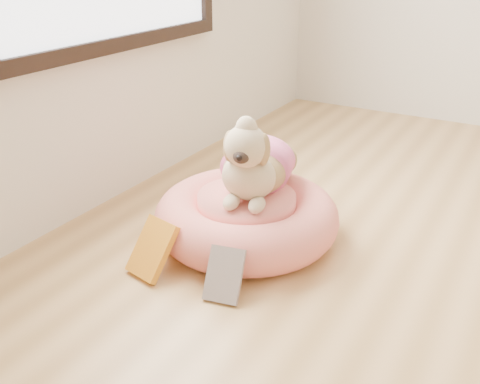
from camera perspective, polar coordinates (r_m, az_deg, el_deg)
The scene contains 4 objects.
pet_bed at distance 2.06m, azimuth 0.70°, elevation -2.70°, with size 0.71×0.71×0.18m.
dog at distance 1.98m, azimuth 1.64°, elevation 4.52°, with size 0.32×0.47×0.34m, color olive, non-canonical shape.
book_yellow at distance 1.87m, azimuth -9.33°, elevation -6.00°, with size 0.14×0.03×0.21m, color yellow.
book_white at distance 1.74m, azimuth -1.68°, elevation -8.80°, with size 0.12×0.02×0.18m, color white.
Camera 1 is at (-0.40, -1.32, 1.05)m, focal length 40.00 mm.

